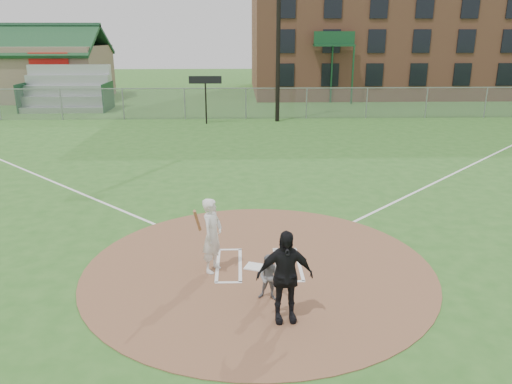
{
  "coord_description": "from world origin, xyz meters",
  "views": [
    {
      "loc": [
        -0.43,
        -10.94,
        5.45
      ],
      "look_at": [
        0.0,
        2.0,
        1.3
      ],
      "focal_mm": 35.0,
      "sensor_mm": 36.0,
      "label": 1
    }
  ],
  "objects_px": {
    "catcher": "(270,277)",
    "umpire": "(285,276)",
    "batter_at_plate": "(212,235)",
    "home_plate": "(254,267)"
  },
  "relations": [
    {
      "from": "home_plate",
      "to": "umpire",
      "type": "height_order",
      "value": "umpire"
    },
    {
      "from": "umpire",
      "to": "batter_at_plate",
      "type": "height_order",
      "value": "umpire"
    },
    {
      "from": "catcher",
      "to": "umpire",
      "type": "height_order",
      "value": "umpire"
    },
    {
      "from": "catcher",
      "to": "home_plate",
      "type": "bearing_deg",
      "value": 114.14
    },
    {
      "from": "catcher",
      "to": "umpire",
      "type": "xyz_separation_m",
      "value": [
        0.24,
        -0.81,
        0.44
      ]
    },
    {
      "from": "umpire",
      "to": "batter_at_plate",
      "type": "xyz_separation_m",
      "value": [
        -1.51,
        2.19,
        -0.04
      ]
    },
    {
      "from": "umpire",
      "to": "batter_at_plate",
      "type": "bearing_deg",
      "value": 119.76
    },
    {
      "from": "catcher",
      "to": "batter_at_plate",
      "type": "relative_size",
      "value": 0.56
    },
    {
      "from": "umpire",
      "to": "catcher",
      "type": "bearing_deg",
      "value": 101.9
    },
    {
      "from": "home_plate",
      "to": "batter_at_plate",
      "type": "height_order",
      "value": "batter_at_plate"
    }
  ]
}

